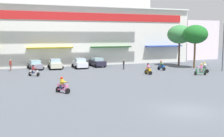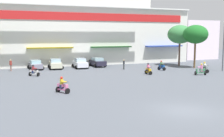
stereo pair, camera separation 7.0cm
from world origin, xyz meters
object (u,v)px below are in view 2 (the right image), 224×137
(scooter_rider_0, at_px, (148,70))
(scooter_rider_6, at_px, (201,70))
(pedestrian_0, at_px, (11,64))
(parked_car_0, at_px, (36,65))
(scooter_rider_2, at_px, (205,68))
(scooter_rider_7, at_px, (162,66))
(parked_car_1, at_px, (56,64))
(parked_car_3, at_px, (98,62))
(pedestrian_1, at_px, (124,64))
(streetlamp_near, at_px, (224,43))
(parked_car_2, at_px, (80,63))
(scooter_rider_4, at_px, (34,71))
(plaza_tree_1, at_px, (196,34))
(scooter_rider_1, at_px, (62,86))
(plaza_tree_3, at_px, (180,34))

(scooter_rider_0, distance_m, scooter_rider_6, 6.91)
(scooter_rider_6, xyz_separation_m, pedestrian_0, (-23.68, 13.23, 0.34))
(parked_car_0, height_order, scooter_rider_2, scooter_rider_2)
(scooter_rider_7, bearing_deg, parked_car_1, 153.30)
(parked_car_3, distance_m, pedestrian_1, 5.79)
(streetlamp_near, bearing_deg, scooter_rider_2, -176.02)
(pedestrian_1, bearing_deg, parked_car_3, 117.47)
(parked_car_2, height_order, scooter_rider_4, parked_car_2)
(scooter_rider_4, xyz_separation_m, scooter_rider_6, (20.89, -6.86, 0.04))
(plaza_tree_1, relative_size, parked_car_2, 1.73)
(parked_car_0, bearing_deg, scooter_rider_6, -34.93)
(parked_car_2, bearing_deg, scooter_rider_4, -140.49)
(streetlamp_near, bearing_deg, scooter_rider_0, 175.19)
(scooter_rider_2, bearing_deg, pedestrian_0, 156.35)
(plaza_tree_1, height_order, scooter_rider_0, plaza_tree_1)
(parked_car_0, height_order, pedestrian_1, pedestrian_1)
(plaza_tree_1, distance_m, scooter_rider_6, 9.42)
(parked_car_2, bearing_deg, scooter_rider_1, -108.79)
(plaza_tree_1, distance_m, parked_car_2, 19.14)
(parked_car_3, height_order, scooter_rider_6, scooter_rider_6)
(parked_car_0, xyz_separation_m, scooter_rider_0, (13.91, -10.90, -0.10))
(parked_car_0, relative_size, scooter_rider_2, 2.59)
(scooter_rider_6, xyz_separation_m, scooter_rider_7, (-2.23, 6.25, -0.04))
(parked_car_0, bearing_deg, scooter_rider_0, -38.10)
(plaza_tree_1, bearing_deg, scooter_rider_2, -112.51)
(plaza_tree_1, bearing_deg, parked_car_2, 160.05)
(plaza_tree_3, bearing_deg, parked_car_0, 171.54)
(plaza_tree_1, relative_size, scooter_rider_2, 4.48)
(plaza_tree_3, relative_size, parked_car_3, 1.69)
(parked_car_0, bearing_deg, scooter_rider_4, -96.51)
(parked_car_2, height_order, scooter_rider_0, parked_car_2)
(plaza_tree_3, xyz_separation_m, scooter_rider_6, (-3.80, -10.47, -4.76))
(scooter_rider_0, distance_m, pedestrian_0, 20.22)
(pedestrian_1, xyz_separation_m, streetlamp_near, (12.85, -7.03, 3.33))
(pedestrian_0, relative_size, pedestrian_1, 1.13)
(scooter_rider_0, bearing_deg, parked_car_0, 141.90)
(scooter_rider_6, height_order, pedestrian_1, scooter_rider_6)
(parked_car_1, relative_size, parked_car_3, 1.00)
(scooter_rider_0, bearing_deg, plaza_tree_1, 19.88)
(parked_car_3, height_order, scooter_rider_7, parked_car_3)
(plaza_tree_1, bearing_deg, scooter_rider_4, -179.91)
(plaza_tree_1, distance_m, streetlamp_near, 5.10)
(scooter_rider_7, relative_size, streetlamp_near, 0.20)
(plaza_tree_3, xyz_separation_m, scooter_rider_0, (-9.97, -7.35, -4.78))
(parked_car_0, bearing_deg, parked_car_1, -6.10)
(parked_car_0, xyz_separation_m, parked_car_3, (10.19, 0.26, 0.03))
(parked_car_0, height_order, scooter_rider_1, scooter_rider_1)
(scooter_rider_1, distance_m, scooter_rider_7, 20.29)
(parked_car_1, bearing_deg, scooter_rider_0, -44.23)
(parked_car_3, relative_size, scooter_rider_4, 2.78)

